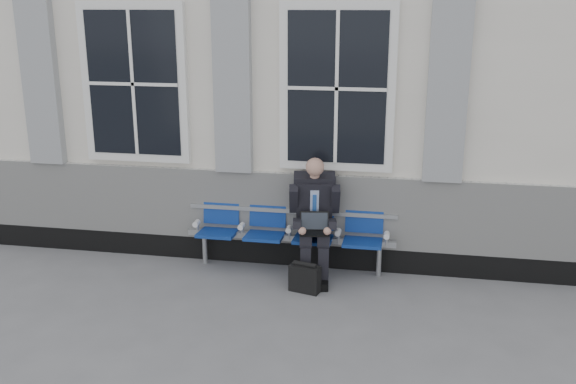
# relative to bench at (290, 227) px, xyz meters

# --- Properties ---
(ground) EXTENTS (70.00, 70.00, 0.00)m
(ground) POSITION_rel_bench_xyz_m (0.18, -1.32, -0.55)
(ground) COLOR slate
(ground) RESTS_ON ground
(station_building) EXTENTS (14.40, 4.40, 4.49)m
(station_building) POSITION_rel_bench_xyz_m (0.16, 2.15, 1.67)
(station_building) COLOR white
(station_building) RESTS_ON ground
(bench) EXTENTS (2.60, 0.47, 0.91)m
(bench) POSITION_rel_bench_xyz_m (0.00, 0.00, 0.00)
(bench) COLOR #9EA0A3
(bench) RESTS_ON ground
(businessman) EXTENTS (0.64, 0.85, 1.47)m
(businessman) POSITION_rel_bench_xyz_m (0.32, -0.14, 0.24)
(businessman) COLOR black
(businessman) RESTS_ON ground
(briefcase) EXTENTS (0.38, 0.24, 0.36)m
(briefcase) POSITION_rel_bench_xyz_m (0.29, -0.62, -0.38)
(briefcase) COLOR black
(briefcase) RESTS_ON ground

